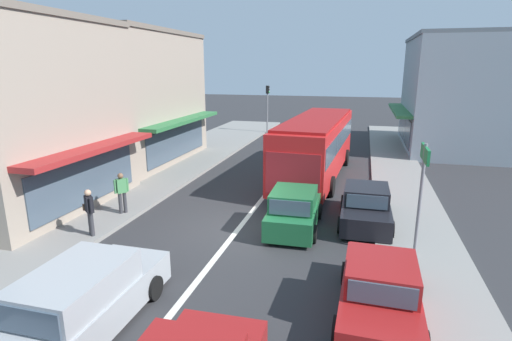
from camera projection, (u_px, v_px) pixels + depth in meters
The scene contains 15 objects.
ground_plane at pixel (238, 230), 14.52m from camera, with size 140.00×140.00×0.00m, color #2D2D30.
lane_centre_line at pixel (264, 196), 18.25m from camera, with size 0.20×28.00×0.01m, color silver.
sidewalk_left at pixel (152, 174), 21.81m from camera, with size 5.20×44.00×0.14m, color gray.
kerb_right at pixel (403, 193), 18.56m from camera, with size 2.80×44.00×0.12m, color gray.
shopfront_mid_block at pixel (120, 98), 24.19m from camera, with size 8.45×9.18×7.81m.
building_right_far at pixel (474, 94), 27.60m from camera, with size 9.74×10.22×7.87m.
city_bus at pixel (316, 143), 20.89m from camera, with size 3.18×10.98×3.23m.
wagon_adjacent_lane_lead at pixel (85, 299), 8.86m from camera, with size 1.95×4.51×1.58m.
hatchback_queue_far_back at pixel (294, 210), 14.45m from camera, with size 1.90×3.75×1.54m.
parked_sedan_kerb_front at pixel (380, 291), 9.32m from camera, with size 1.96×4.23×1.47m.
parked_sedan_kerb_second at pixel (366, 206), 15.02m from camera, with size 1.93×4.22×1.47m.
traffic_light_downstreet at pixel (267, 101), 34.87m from camera, with size 0.33×0.24×4.20m.
directional_road_sign at pixel (423, 174), 11.76m from camera, with size 0.10×1.40×3.60m.
pedestrian_with_handbag_near at pixel (89, 209), 13.53m from camera, with size 0.60×0.50×1.63m.
pedestrian_browsing_midblock at pixel (122, 190), 15.60m from camera, with size 0.40×0.46×1.63m.
Camera 1 is at (4.14, -12.87, 5.75)m, focal length 28.00 mm.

